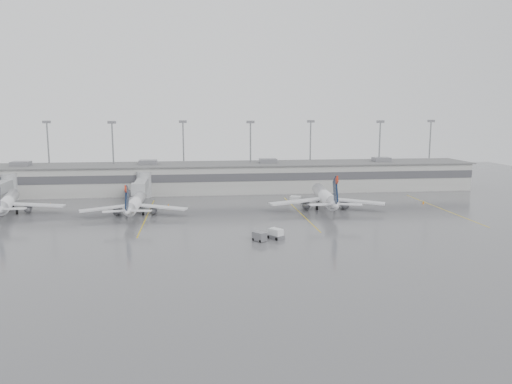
{
  "coord_description": "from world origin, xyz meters",
  "views": [
    {
      "loc": [
        -6.46,
        -87.96,
        23.17
      ],
      "look_at": [
        7.25,
        24.0,
        5.0
      ],
      "focal_mm": 35.0,
      "sensor_mm": 36.0,
      "label": 1
    }
  ],
  "objects": [
    {
      "name": "light_masts",
      "position": [
        0.0,
        63.75,
        12.03
      ],
      "size": [
        142.4,
        8.0,
        20.6
      ],
      "color": "gray",
      "rests_on": "ground"
    },
    {
      "name": "ground",
      "position": [
        0.0,
        0.0,
        0.0
      ],
      "size": [
        260.0,
        260.0,
        0.0
      ],
      "primitive_type": "plane",
      "color": "#575759",
      "rests_on": "ground"
    },
    {
      "name": "terminal",
      "position": [
        -0.01,
        57.98,
        4.17
      ],
      "size": [
        152.0,
        17.0,
        9.45
      ],
      "color": "#A5A5A0",
      "rests_on": "ground"
    },
    {
      "name": "jet_bridge_right",
      "position": [
        -20.5,
        45.72,
        3.87
      ],
      "size": [
        4.0,
        17.2,
        7.0
      ],
      "color": "gray",
      "rests_on": "ground"
    },
    {
      "name": "gse_uld_c",
      "position": [
        18.84,
        35.43,
        0.94
      ],
      "size": [
        3.12,
        2.64,
        1.88
      ],
      "primitive_type": "cube",
      "rotation": [
        0.0,
        0.0,
        -0.39
      ],
      "color": "silver",
      "rests_on": "ground"
    },
    {
      "name": "jet_mid_right",
      "position": [
        24.35,
        26.64,
        3.11
      ],
      "size": [
        27.44,
        30.89,
        10.0
      ],
      "rotation": [
        0.0,
        0.0,
        -0.1
      ],
      "color": "white",
      "rests_on": "ground"
    },
    {
      "name": "baggage_cart",
      "position": [
        4.84,
        -0.8,
        0.86
      ],
      "size": [
        2.69,
        2.95,
        1.65
      ],
      "rotation": [
        0.0,
        0.0,
        0.62
      ],
      "color": "slate",
      "rests_on": "ground"
    },
    {
      "name": "baggage_tug",
      "position": [
        8.04,
        0.4,
        0.74
      ],
      "size": [
        3.19,
        3.46,
        1.91
      ],
      "rotation": [
        0.0,
        0.0,
        0.62
      ],
      "color": "silver",
      "rests_on": "ground"
    },
    {
      "name": "stand_markings",
      "position": [
        -0.0,
        24.0,
        0.01
      ],
      "size": [
        105.25,
        40.0,
        0.01
      ],
      "color": "gold",
      "rests_on": "ground"
    },
    {
      "name": "jet_far_left",
      "position": [
        -49.22,
        29.8,
        2.82
      ],
      "size": [
        24.45,
        27.7,
        9.07
      ],
      "rotation": [
        0.0,
        0.0,
        0.21
      ],
      "color": "white",
      "rests_on": "ground"
    },
    {
      "name": "gse_uld_b",
      "position": [
        -21.74,
        38.83,
        0.87
      ],
      "size": [
        2.75,
        2.12,
        1.75
      ],
      "primitive_type": "cube",
      "rotation": [
        0.0,
        0.0,
        -0.21
      ],
      "color": "silver",
      "rests_on": "ground"
    },
    {
      "name": "jet_mid_left",
      "position": [
        -20.23,
        25.53,
        2.7
      ],
      "size": [
        23.95,
        26.84,
        8.68
      ],
      "rotation": [
        0.0,
        0.0,
        -0.02
      ],
      "color": "white",
      "rests_on": "ground"
    },
    {
      "name": "cone_d",
      "position": [
        51.14,
        30.94,
        0.38
      ],
      "size": [
        0.48,
        0.48,
        0.76
      ],
      "primitive_type": "cone",
      "color": "orange",
      "rests_on": "ground"
    },
    {
      "name": "cone_c",
      "position": [
        19.34,
        35.29,
        0.36
      ],
      "size": [
        0.45,
        0.45,
        0.71
      ],
      "primitive_type": "cone",
      "color": "orange",
      "rests_on": "ground"
    },
    {
      "name": "cone_b",
      "position": [
        -13.26,
        34.72,
        0.38
      ],
      "size": [
        0.48,
        0.48,
        0.77
      ],
      "primitive_type": "cone",
      "color": "orange",
      "rests_on": "ground"
    },
    {
      "name": "jet_bridge_left",
      "position": [
        -55.5,
        45.72,
        3.87
      ],
      "size": [
        4.0,
        17.2,
        7.0
      ],
      "color": "gray",
      "rests_on": "ground"
    },
    {
      "name": "gse_loader",
      "position": [
        -24.62,
        48.32,
        1.0
      ],
      "size": [
        2.5,
        3.48,
        2.0
      ],
      "primitive_type": "cube",
      "rotation": [
        0.0,
        0.0,
        0.17
      ],
      "color": "slate",
      "rests_on": "ground"
    },
    {
      "name": "cone_a",
      "position": [
        -42.67,
        40.02,
        0.32
      ],
      "size": [
        0.4,
        0.4,
        0.63
      ],
      "primitive_type": "cone",
      "color": "orange",
      "rests_on": "ground"
    }
  ]
}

